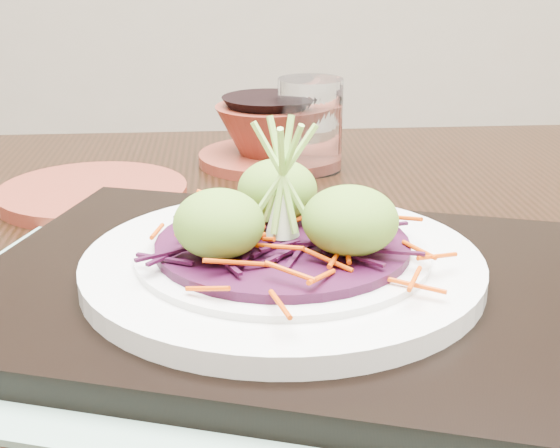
{
  "coord_description": "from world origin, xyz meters",
  "views": [
    {
      "loc": [
        -0.04,
        -0.55,
        1.01
      ],
      "look_at": [
        -0.01,
        -0.11,
        0.85
      ],
      "focal_mm": 50.0,
      "sensor_mm": 36.0,
      "label": 1
    }
  ],
  "objects": [
    {
      "name": "dining_table",
      "position": [
        0.02,
        -0.1,
        0.7
      ],
      "size": [
        1.29,
        0.86,
        0.8
      ],
      "rotation": [
        0.0,
        0.0,
        0.0
      ],
      "color": "black",
      "rests_on": "ground"
    },
    {
      "name": "placemat",
      "position": [
        -0.01,
        -0.13,
        0.8
      ],
      "size": [
        0.5,
        0.45,
        0.0
      ],
      "primitive_type": "cube",
      "rotation": [
        0.0,
        0.0,
        -0.31
      ],
      "color": "gray",
      "rests_on": "dining_table"
    },
    {
      "name": "serving_tray",
      "position": [
        -0.01,
        -0.13,
        0.81
      ],
      "size": [
        0.43,
        0.38,
        0.02
      ],
      "primitive_type": "cube",
      "rotation": [
        0.0,
        0.0,
        -0.31
      ],
      "color": "black",
      "rests_on": "placemat"
    },
    {
      "name": "white_plate",
      "position": [
        -0.01,
        -0.13,
        0.83
      ],
      "size": [
        0.24,
        0.24,
        0.02
      ],
      "color": "silver",
      "rests_on": "serving_tray"
    },
    {
      "name": "cabbage_bed",
      "position": [
        -0.01,
        -0.13,
        0.84
      ],
      "size": [
        0.15,
        0.15,
        0.01
      ],
      "primitive_type": "cylinder",
      "color": "#370B29",
      "rests_on": "white_plate"
    },
    {
      "name": "carrot_julienne",
      "position": [
        -0.01,
        -0.13,
        0.85
      ],
      "size": [
        0.18,
        0.18,
        0.01
      ],
      "primitive_type": null,
      "color": "#CE3F03",
      "rests_on": "cabbage_bed"
    },
    {
      "name": "guacamole_scoops",
      "position": [
        -0.01,
        -0.13,
        0.86
      ],
      "size": [
        0.13,
        0.12,
        0.04
      ],
      "color": "olive",
      "rests_on": "cabbage_bed"
    },
    {
      "name": "scallion_garnish",
      "position": [
        -0.01,
        -0.13,
        0.88
      ],
      "size": [
        0.06,
        0.06,
        0.08
      ],
      "primitive_type": null,
      "color": "#96CF52",
      "rests_on": "cabbage_bed"
    },
    {
      "name": "terracotta_side_plate",
      "position": [
        -0.16,
        0.09,
        0.81
      ],
      "size": [
        0.2,
        0.2,
        0.01
      ],
      "primitive_type": "cylinder",
      "rotation": [
        0.0,
        0.0,
        -0.26
      ],
      "color": "maroon",
      "rests_on": "dining_table"
    },
    {
      "name": "water_glass",
      "position": [
        0.04,
        0.17,
        0.85
      ],
      "size": [
        0.07,
        0.07,
        0.09
      ],
      "primitive_type": "cylinder",
      "rotation": [
        0.0,
        0.0,
        0.17
      ],
      "color": "white",
      "rests_on": "dining_table"
    },
    {
      "name": "terracotta_bowl_set",
      "position": [
        -0.0,
        0.19,
        0.83
      ],
      "size": [
        0.15,
        0.15,
        0.06
      ],
      "rotation": [
        0.0,
        0.0,
        -0.14
      ],
      "color": "maroon",
      "rests_on": "dining_table"
    }
  ]
}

